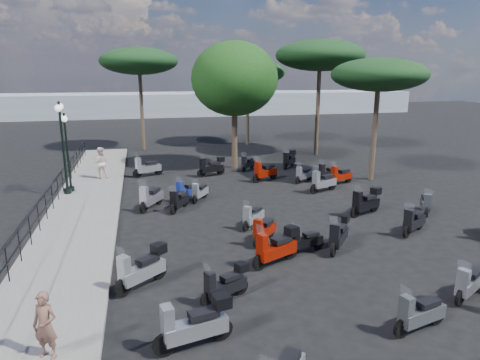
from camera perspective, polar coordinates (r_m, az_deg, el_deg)
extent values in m
plane|color=black|center=(17.27, 0.72, -5.98)|extent=(120.00, 120.00, 0.00)
cube|color=slate|center=(19.80, -20.12, -3.96)|extent=(3.00, 30.00, 0.15)
cylinder|color=black|center=(14.00, -28.64, -9.76)|extent=(0.04, 0.04, 1.10)
cylinder|color=black|center=(15.23, -27.33, -7.71)|extent=(0.04, 0.04, 1.10)
cylinder|color=black|center=(16.47, -26.22, -5.97)|extent=(0.04, 0.04, 1.10)
cylinder|color=black|center=(17.73, -25.28, -4.47)|extent=(0.04, 0.04, 1.10)
cylinder|color=black|center=(19.01, -24.47, -3.17)|extent=(0.04, 0.04, 1.10)
cylinder|color=black|center=(20.30, -23.76, -2.03)|extent=(0.04, 0.04, 1.10)
cylinder|color=black|center=(21.60, -23.14, -1.03)|extent=(0.04, 0.04, 1.10)
cylinder|color=black|center=(22.90, -22.59, -0.14)|extent=(0.04, 0.04, 1.10)
cylinder|color=black|center=(24.22, -22.09, 0.65)|extent=(0.04, 0.04, 1.10)
cylinder|color=black|center=(25.54, -21.65, 1.36)|extent=(0.04, 0.04, 1.10)
cylinder|color=black|center=(26.86, -21.26, 2.00)|extent=(0.04, 0.04, 1.10)
cylinder|color=black|center=(28.19, -20.90, 2.58)|extent=(0.04, 0.04, 1.10)
cylinder|color=black|center=(29.52, -20.57, 3.11)|extent=(0.04, 0.04, 1.10)
cylinder|color=black|center=(30.86, -20.27, 3.59)|extent=(0.04, 0.04, 1.10)
cylinder|color=black|center=(32.20, -19.99, 4.03)|extent=(0.04, 0.04, 1.10)
cube|color=black|center=(19.52, -24.26, -1.09)|extent=(0.04, 26.00, 0.04)
cube|color=black|center=(19.65, -24.10, -2.58)|extent=(0.04, 26.00, 0.04)
cylinder|color=black|center=(23.04, -21.57, -1.08)|extent=(0.31, 0.31, 0.23)
cylinder|color=black|center=(22.66, -22.00, 3.37)|extent=(0.11, 0.11, 3.88)
cylinder|color=black|center=(22.41, -22.43, 7.87)|extent=(0.19, 0.87, 0.04)
sphere|color=white|center=(22.86, -22.44, 7.73)|extent=(0.27, 0.27, 0.27)
sphere|color=white|center=(21.99, -22.37, 7.52)|extent=(0.27, 0.27, 0.27)
cylinder|color=black|center=(22.63, -21.98, -1.34)|extent=(0.36, 0.36, 0.27)
cylinder|color=black|center=(22.19, -22.49, 3.89)|extent=(0.12, 0.12, 4.47)
cylinder|color=black|center=(21.95, -23.01, 9.20)|extent=(0.13, 1.01, 0.04)
sphere|color=white|center=(22.46, -22.88, 9.02)|extent=(0.31, 0.31, 0.31)
sphere|color=white|center=(21.46, -23.08, 8.80)|extent=(0.31, 0.31, 0.31)
imported|color=brown|center=(10.18, -24.53, -17.23)|extent=(0.64, 0.55, 1.49)
imported|color=beige|center=(25.05, -18.10, 2.20)|extent=(0.88, 0.70, 1.75)
cylinder|color=black|center=(11.59, -4.32, -15.61)|extent=(0.44, 0.27, 0.44)
cylinder|color=black|center=(12.16, 0.13, -14.04)|extent=(0.44, 0.27, 0.44)
cube|color=black|center=(11.81, -1.86, -14.05)|extent=(1.22, 0.79, 0.31)
cube|color=black|center=(11.77, -1.24, -12.73)|extent=(0.62, 0.48, 0.13)
cube|color=black|center=(11.42, -4.05, -13.67)|extent=(0.30, 0.34, 0.64)
plane|color=white|center=(11.21, -4.32, -11.88)|extent=(0.21, 0.35, 0.34)
cube|color=black|center=(11.90, 0.20, -11.52)|extent=(0.41, 0.40, 0.24)
cylinder|color=black|center=(12.45, -15.36, -13.67)|extent=(0.48, 0.42, 0.53)
cylinder|color=black|center=(13.17, -10.72, -11.76)|extent=(0.48, 0.42, 0.53)
cube|color=#A0A4A9|center=(12.74, -12.82, -11.83)|extent=(1.34, 1.18, 0.37)
cube|color=black|center=(12.72, -12.24, -10.32)|extent=(0.72, 0.67, 0.15)
cube|color=#A0A4A9|center=(12.27, -15.18, -11.46)|extent=(0.39, 0.41, 0.77)
plane|color=white|center=(12.03, -15.59, -9.44)|extent=(0.33, 0.38, 0.41)
cube|color=black|center=(12.89, -10.79, -8.93)|extent=(0.51, 0.51, 0.28)
cylinder|color=black|center=(19.01, -12.72, -3.57)|extent=(0.38, 0.51, 0.53)
cylinder|color=black|center=(20.10, -10.77, -2.48)|extent=(0.38, 0.51, 0.53)
cube|color=#B1B5BD|center=(19.54, -11.66, -2.41)|extent=(1.08, 1.42, 0.38)
cube|color=black|center=(19.61, -11.43, -1.39)|extent=(0.63, 0.74, 0.15)
cube|color=#B1B5BD|center=(18.93, -12.67, -2.02)|extent=(0.41, 0.38, 0.77)
plane|color=white|center=(18.75, -12.86, -0.62)|extent=(0.40, 0.30, 0.41)
cylinder|color=black|center=(20.15, -8.14, -2.42)|extent=(0.43, 0.36, 0.47)
cylinder|color=black|center=(20.92, -5.79, -1.71)|extent=(0.43, 0.36, 0.47)
cube|color=navy|center=(20.51, -6.86, -1.56)|extent=(1.21, 1.04, 0.33)
cube|color=black|center=(20.55, -6.55, -0.73)|extent=(0.64, 0.59, 0.14)
cube|color=navy|center=(20.07, -8.02, -1.14)|extent=(0.35, 0.36, 0.68)
plane|color=white|center=(19.92, -8.19, 0.04)|extent=(0.29, 0.34, 0.36)
cylinder|color=black|center=(25.31, -13.54, 0.86)|extent=(0.53, 0.31, 0.53)
cylinder|color=black|center=(25.83, -10.82, 1.28)|extent=(0.53, 0.31, 0.53)
cube|color=#B1B5BD|center=(25.54, -12.08, 1.53)|extent=(1.47, 0.91, 0.38)
cube|color=black|center=(25.55, -11.73, 2.26)|extent=(0.74, 0.57, 0.16)
cube|color=#B1B5BD|center=(25.23, -13.42, 2.02)|extent=(0.35, 0.40, 0.78)
plane|color=white|center=(25.10, -13.63, 3.11)|extent=(0.24, 0.42, 0.41)
cylinder|color=black|center=(10.02, -10.03, -20.84)|extent=(0.55, 0.23, 0.53)
cylinder|color=black|center=(10.38, -2.51, -19.24)|extent=(0.55, 0.23, 0.53)
cube|color=#B1B5BD|center=(10.08, -5.90, -19.06)|extent=(1.49, 0.69, 0.38)
cube|color=black|center=(9.97, -4.88, -17.33)|extent=(0.73, 0.47, 0.16)
cube|color=#B1B5BD|center=(9.75, -9.64, -18.28)|extent=(0.31, 0.38, 0.78)
plane|color=white|center=(9.48, -10.17, -15.80)|extent=(0.18, 0.43, 0.41)
cube|color=black|center=(10.01, -2.44, -15.81)|extent=(0.45, 0.43, 0.29)
cylinder|color=black|center=(14.58, 7.07, -9.15)|extent=(0.43, 0.20, 0.42)
cylinder|color=black|center=(15.18, 10.38, -8.31)|extent=(0.43, 0.20, 0.42)
cube|color=black|center=(14.84, 8.92, -8.13)|extent=(1.19, 0.59, 0.30)
cube|color=black|center=(14.84, 9.43, -7.13)|extent=(0.58, 0.40, 0.12)
cube|color=black|center=(14.47, 7.35, -7.62)|extent=(0.26, 0.31, 0.62)
plane|color=white|center=(14.29, 7.23, -6.18)|extent=(0.16, 0.34, 0.33)
cylinder|color=black|center=(15.05, 2.29, -8.19)|extent=(0.38, 0.41, 0.47)
cylinder|color=black|center=(16.03, 4.17, -6.77)|extent=(0.38, 0.41, 0.47)
cube|color=#8E1304|center=(15.52, 3.35, -6.80)|extent=(1.09, 1.16, 0.33)
cube|color=black|center=(15.56, 3.62, -5.67)|extent=(0.61, 0.63, 0.14)
cube|color=#8E1304|center=(14.95, 2.44, -6.51)|extent=(0.36, 0.35, 0.68)
plane|color=white|center=(14.75, 2.36, -4.99)|extent=(0.33, 0.30, 0.36)
cylinder|color=black|center=(19.98, -6.01, -2.55)|extent=(0.31, 0.41, 0.43)
cylinder|color=black|center=(20.90, -4.68, -1.76)|extent=(0.31, 0.41, 0.43)
cube|color=#A0A4A9|center=(20.43, -5.29, -1.68)|extent=(0.90, 1.13, 0.30)
cube|color=black|center=(20.50, -5.12, -0.90)|extent=(0.52, 0.59, 0.13)
cube|color=#A0A4A9|center=(19.93, -5.95, -1.37)|extent=(0.33, 0.31, 0.63)
plane|color=white|center=(19.78, -6.05, -0.28)|extent=(0.32, 0.25, 0.33)
cylinder|color=black|center=(18.62, -8.86, -3.86)|extent=(0.33, 0.45, 0.47)
cylinder|color=black|center=(19.61, -7.32, -2.86)|extent=(0.33, 0.45, 0.47)
cube|color=black|center=(19.10, -8.03, -2.81)|extent=(0.94, 1.25, 0.33)
cube|color=black|center=(19.17, -7.84, -1.89)|extent=(0.55, 0.65, 0.14)
cube|color=black|center=(18.55, -8.81, -2.48)|extent=(0.36, 0.33, 0.68)
plane|color=white|center=(18.38, -8.94, -1.23)|extent=(0.35, 0.26, 0.36)
cylinder|color=black|center=(24.82, -5.17, 0.92)|extent=(0.52, 0.27, 0.51)
cylinder|color=black|center=(25.41, -2.62, 1.28)|extent=(0.52, 0.27, 0.51)
cube|color=black|center=(25.09, -3.78, 1.55)|extent=(1.42, 0.80, 0.36)
cube|color=black|center=(25.11, -3.43, 2.26)|extent=(0.71, 0.51, 0.15)
cube|color=black|center=(24.75, -5.02, 2.05)|extent=(0.33, 0.38, 0.74)
plane|color=white|center=(24.62, -5.18, 3.12)|extent=(0.21, 0.41, 0.40)
cube|color=black|center=(25.27, -2.59, 2.79)|extent=(0.45, 0.44, 0.28)
cylinder|color=black|center=(11.10, 20.78, -18.02)|extent=(0.48, 0.21, 0.47)
cylinder|color=black|center=(11.90, 24.74, -16.08)|extent=(0.48, 0.21, 0.47)
cube|color=#44484B|center=(11.44, 23.09, -16.19)|extent=(1.32, 0.64, 0.33)
cube|color=black|center=(11.42, 23.79, -14.73)|extent=(0.64, 0.43, 0.14)
cube|color=#44484B|center=(10.92, 21.29, -15.87)|extent=(0.28, 0.34, 0.69)
plane|color=white|center=(10.67, 21.29, -13.92)|extent=(0.17, 0.38, 0.36)
cylinder|color=black|center=(14.70, 12.35, -9.02)|extent=(0.40, 0.46, 0.51)
cylinder|color=black|center=(15.85, 13.49, -7.33)|extent=(0.40, 0.46, 0.51)
cube|color=black|center=(15.25, 13.03, -7.42)|extent=(1.15, 1.29, 0.36)
cube|color=black|center=(15.31, 13.25, -6.16)|extent=(0.65, 0.69, 0.15)
cube|color=black|center=(14.59, 12.53, -7.15)|extent=(0.39, 0.38, 0.74)
plane|color=white|center=(14.37, 12.57, -5.47)|extent=(0.36, 0.32, 0.39)
cube|color=black|center=(15.63, 13.65, -5.00)|extent=(0.49, 0.49, 0.27)
cylinder|color=black|center=(13.47, 2.66, -10.87)|extent=(0.53, 0.33, 0.53)
cylinder|color=black|center=(14.30, 6.74, -9.40)|extent=(0.53, 0.33, 0.53)
cube|color=#8E1304|center=(13.83, 4.95, -9.31)|extent=(1.46, 0.95, 0.38)
cube|color=black|center=(13.83, 5.55, -7.93)|extent=(0.74, 0.58, 0.15)
cube|color=#8E1304|center=(13.32, 2.97, -8.79)|extent=(0.36, 0.40, 0.77)
plane|color=white|center=(13.09, 2.78, -6.86)|extent=(0.26, 0.42, 0.41)
cube|color=black|center=(14.05, 6.89, -6.73)|extent=(0.49, 0.48, 0.29)
cylinder|color=black|center=(16.53, 0.84, -6.11)|extent=(0.37, 0.38, 0.44)
cylinder|color=black|center=(17.44, 2.67, -5.01)|extent=(0.37, 0.38, 0.44)
cube|color=#A0A4A9|center=(16.97, 1.86, -4.97)|extent=(1.06, 1.08, 0.31)
cube|color=black|center=(17.01, 2.13, -4.00)|extent=(0.58, 0.59, 0.13)
cube|color=#A0A4A9|center=(16.45, 0.98, -4.65)|extent=(0.34, 0.34, 0.65)
plane|color=white|center=(16.27, 0.89, -3.32)|extent=(0.30, 0.30, 0.34)
cylinder|color=black|center=(23.54, 2.25, 0.26)|extent=(0.52, 0.36, 0.54)
cylinder|color=black|center=(24.48, 4.47, 0.78)|extent=(0.52, 0.36, 0.54)
cube|color=#8E1304|center=(24.00, 3.48, 1.01)|extent=(1.45, 1.05, 0.38)
cube|color=black|center=(24.06, 3.81, 1.81)|extent=(0.75, 0.62, 0.16)
cube|color=#8E1304|center=(23.48, 2.42, 1.51)|extent=(0.38, 0.41, 0.78)
plane|color=white|center=(23.32, 2.31, 2.69)|extent=(0.29, 0.41, 0.42)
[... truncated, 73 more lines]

